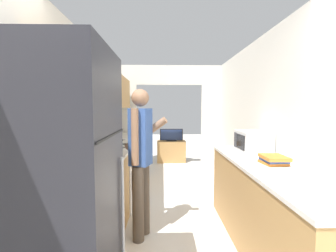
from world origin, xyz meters
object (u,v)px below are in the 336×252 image
(range_oven, at_px, (113,175))
(television, at_px, (171,135))
(refrigerator, at_px, (51,201))
(microwave, at_px, (253,141))
(book_stack, at_px, (274,160))
(knife, at_px, (122,140))
(tv_cabinet, at_px, (171,151))
(person, at_px, (141,159))

(range_oven, distance_m, television, 2.98)
(refrigerator, distance_m, microwave, 2.41)
(microwave, xyz_separation_m, book_stack, (-0.05, -0.66, -0.09))
(refrigerator, relative_size, knife, 6.37)
(refrigerator, bearing_deg, range_oven, 91.94)
(microwave, distance_m, television, 3.44)
(book_stack, relative_size, knife, 0.97)
(range_oven, distance_m, book_stack, 2.27)
(knife, bearing_deg, television, 27.89)
(microwave, height_order, knife, microwave)
(refrigerator, height_order, television, refrigerator)
(knife, bearing_deg, tv_cabinet, 28.30)
(person, bearing_deg, refrigerator, 178.06)
(range_oven, xyz_separation_m, person, (0.50, -0.87, 0.45))
(range_oven, bearing_deg, person, -59.81)
(refrigerator, distance_m, range_oven, 2.08)
(person, distance_m, microwave, 1.48)
(tv_cabinet, bearing_deg, television, -90.00)
(refrigerator, xyz_separation_m, microwave, (1.86, 1.52, 0.14))
(book_stack, distance_m, knife, 2.58)
(book_stack, xyz_separation_m, tv_cabinet, (-0.88, 4.01, -0.68))
(person, distance_m, tv_cabinet, 3.79)
(person, height_order, book_stack, person)
(microwave, height_order, tv_cabinet, microwave)
(tv_cabinet, bearing_deg, range_oven, -109.41)
(tv_cabinet, xyz_separation_m, television, (0.00, -0.04, 0.46))
(range_oven, bearing_deg, refrigerator, -88.06)
(microwave, xyz_separation_m, knife, (-1.91, 1.13, -0.13))
(book_stack, relative_size, television, 0.45)
(range_oven, height_order, microwave, microwave)
(television, bearing_deg, knife, -114.22)
(range_oven, relative_size, tv_cabinet, 1.36)
(refrigerator, distance_m, tv_cabinet, 4.99)
(microwave, relative_size, television, 0.72)
(tv_cabinet, xyz_separation_m, knife, (-0.98, -2.22, 0.64))
(refrigerator, distance_m, book_stack, 2.01)
(book_stack, distance_m, tv_cabinet, 4.16)
(television, height_order, knife, knife)
(refrigerator, distance_m, knife, 2.65)
(book_stack, bearing_deg, person, 167.55)
(refrigerator, bearing_deg, microwave, 39.24)
(microwave, bearing_deg, knife, 149.53)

